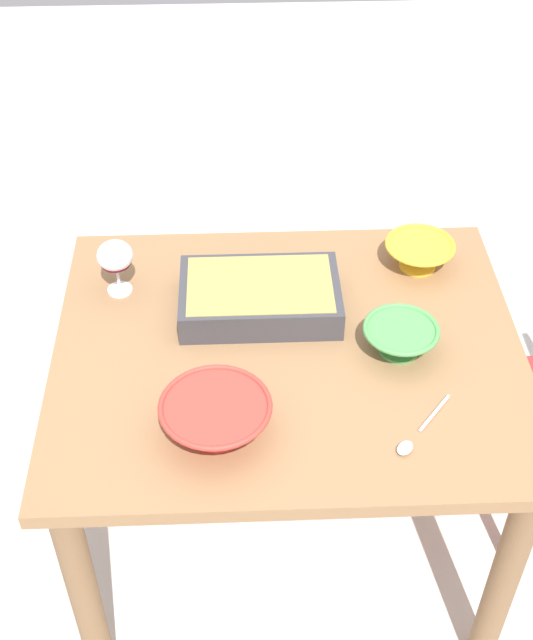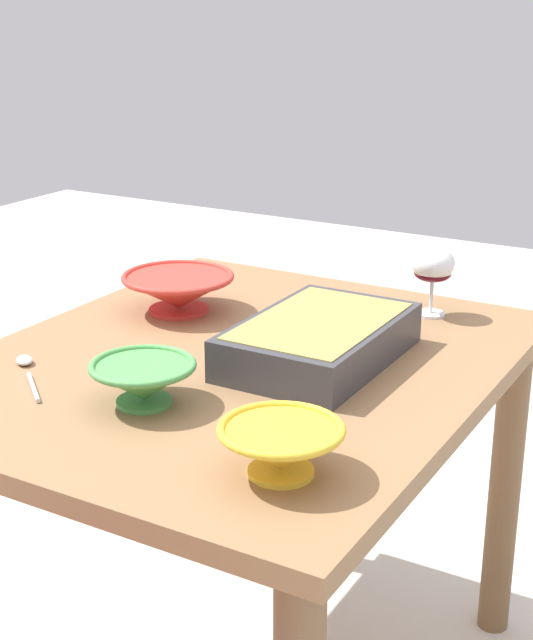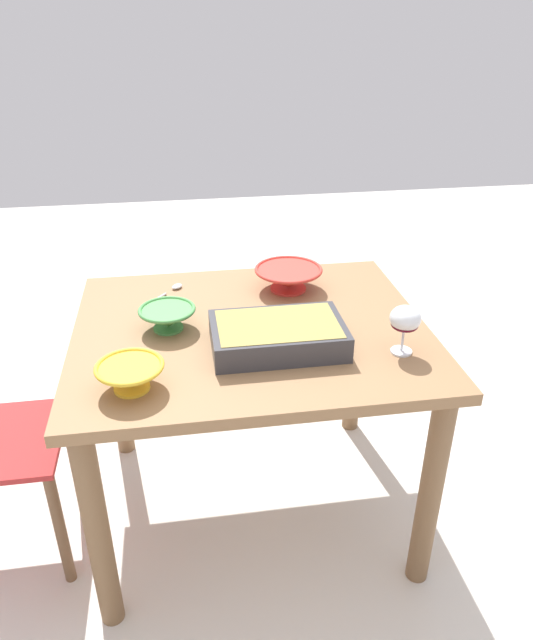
# 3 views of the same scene
# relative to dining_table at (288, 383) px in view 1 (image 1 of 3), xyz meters

# --- Properties ---
(ground_plane) EXTENTS (8.00, 8.00, 0.00)m
(ground_plane) POSITION_rel_dining_table_xyz_m (0.00, 0.00, -0.64)
(ground_plane) COLOR beige
(dining_table) EXTENTS (1.11, 0.92, 0.77)m
(dining_table) POSITION_rel_dining_table_xyz_m (0.00, 0.00, 0.00)
(dining_table) COLOR olive
(dining_table) RESTS_ON ground_plane
(wine_glass) EXTENTS (0.09, 0.09, 0.15)m
(wine_glass) POSITION_rel_dining_table_xyz_m (-0.42, 0.22, 0.23)
(wine_glass) COLOR white
(wine_glass) RESTS_ON dining_table
(casserole_dish) EXTENTS (0.39, 0.25, 0.08)m
(casserole_dish) POSITION_rel_dining_table_xyz_m (-0.06, 0.14, 0.17)
(casserole_dish) COLOR #38383D
(casserole_dish) RESTS_ON dining_table
(mixing_bowl) EXTENTS (0.24, 0.24, 0.08)m
(mixing_bowl) POSITION_rel_dining_table_xyz_m (-0.17, -0.25, 0.17)
(mixing_bowl) COLOR red
(mixing_bowl) RESTS_ON dining_table
(small_bowl) EXTENTS (0.18, 0.18, 0.08)m
(small_bowl) POSITION_rel_dining_table_xyz_m (0.36, 0.29, 0.17)
(small_bowl) COLOR yellow
(small_bowl) RESTS_ON dining_table
(serving_bowl) EXTENTS (0.18, 0.18, 0.07)m
(serving_bowl) POSITION_rel_dining_table_xyz_m (0.26, -0.02, 0.17)
(serving_bowl) COLOR #4C994C
(serving_bowl) RESTS_ON dining_table
(serving_spoon) EXTENTS (0.15, 0.18, 0.01)m
(serving_spoon) POSITION_rel_dining_table_xyz_m (0.25, -0.29, 0.13)
(serving_spoon) COLOR silver
(serving_spoon) RESTS_ON dining_table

